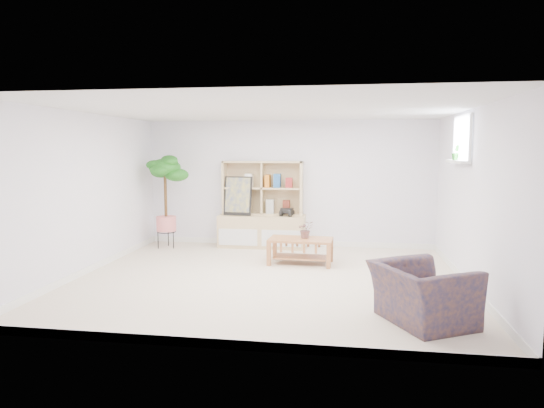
# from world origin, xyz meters

# --- Properties ---
(floor) EXTENTS (5.50, 5.00, 0.01)m
(floor) POSITION_xyz_m (0.00, 0.00, 0.00)
(floor) COLOR beige
(floor) RESTS_ON ground
(ceiling) EXTENTS (5.50, 5.00, 0.01)m
(ceiling) POSITION_xyz_m (0.00, 0.00, 2.40)
(ceiling) COLOR silver
(ceiling) RESTS_ON walls
(walls) EXTENTS (5.51, 5.01, 2.40)m
(walls) POSITION_xyz_m (0.00, 0.00, 1.20)
(walls) COLOR white
(walls) RESTS_ON floor
(baseboard) EXTENTS (5.50, 5.00, 0.10)m
(baseboard) POSITION_xyz_m (0.00, 0.00, 0.05)
(baseboard) COLOR white
(baseboard) RESTS_ON floor
(window) EXTENTS (0.10, 0.98, 0.68)m
(window) POSITION_xyz_m (2.73, 0.60, 2.00)
(window) COLOR #C8E5FF
(window) RESTS_ON walls
(window_sill) EXTENTS (0.14, 1.00, 0.04)m
(window_sill) POSITION_xyz_m (2.67, 0.60, 1.68)
(window_sill) COLOR white
(window_sill) RESTS_ON walls
(storage_unit) EXTENTS (1.63, 0.55, 1.63)m
(storage_unit) POSITION_xyz_m (-0.48, 2.24, 0.82)
(storage_unit) COLOR beige
(storage_unit) RESTS_ON floor
(poster) EXTENTS (0.54, 0.17, 0.74)m
(poster) POSITION_xyz_m (-0.93, 2.17, 0.98)
(poster) COLOR yellow
(poster) RESTS_ON storage_unit
(toy_truck) EXTENTS (0.36, 0.28, 0.17)m
(toy_truck) POSITION_xyz_m (0.00, 2.18, 0.70)
(toy_truck) COLOR black
(toy_truck) RESTS_ON storage_unit
(coffee_table) EXTENTS (1.04, 0.61, 0.42)m
(coffee_table) POSITION_xyz_m (0.37, 1.00, 0.21)
(coffee_table) COLOR #AB6632
(coffee_table) RESTS_ON floor
(table_plant) EXTENTS (0.31, 0.29, 0.28)m
(table_plant) POSITION_xyz_m (0.45, 1.06, 0.56)
(table_plant) COLOR #235D28
(table_plant) RESTS_ON coffee_table
(floor_tree) EXTENTS (0.83, 0.83, 1.75)m
(floor_tree) POSITION_xyz_m (-2.26, 1.91, 0.87)
(floor_tree) COLOR #105E12
(floor_tree) RESTS_ON floor
(armchair) EXTENTS (1.21, 1.26, 0.72)m
(armchair) POSITION_xyz_m (1.92, -1.50, 0.36)
(armchair) COLOR #111E48
(armchair) RESTS_ON floor
(sill_plant) EXTENTS (0.13, 0.11, 0.23)m
(sill_plant) POSITION_xyz_m (2.67, 0.72, 1.81)
(sill_plant) COLOR #105E12
(sill_plant) RESTS_ON window_sill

